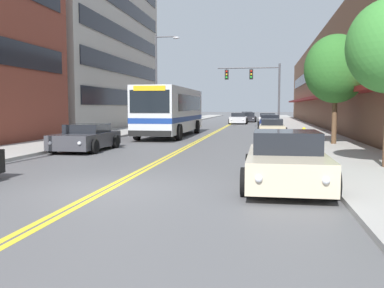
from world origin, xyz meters
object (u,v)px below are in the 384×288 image
Objects in this scene: traffic_signal_mast at (257,83)px; car_white_parked_right_end at (268,119)px; city_bus at (172,109)px; street_tree_right_mid at (336,69)px; car_champagne_parked_right_foreground at (286,161)px; car_beige_parked_right_far at (272,128)px; car_charcoal_moving_third at (249,117)px; car_silver_moving_second at (239,119)px; fire_hydrant at (304,135)px; car_red_moving_lead at (247,116)px; car_navy_parked_right_mid at (270,122)px; car_dark_grey_parked_left_mid at (86,138)px; street_lamp_left_far at (159,75)px.

car_white_parked_right_end is at bearing 82.58° from traffic_signal_mast.
city_bus is 12.00m from street_tree_right_mid.
car_champagne_parked_right_foreground reaches higher than car_beige_parked_right_far.
traffic_signal_mast is 1.07× the size of street_tree_right_mid.
car_silver_moving_second is at bearing -98.27° from car_charcoal_moving_third.
city_bus is 2.61× the size of car_charcoal_moving_third.
car_silver_moving_second is 5.57× the size of fire_hydrant.
city_bus is at bearing -109.27° from car_white_parked_right_end.
car_beige_parked_right_far reaches higher than fire_hydrant.
car_champagne_parked_right_foreground reaches higher than car_white_parked_right_end.
car_silver_moving_second is at bearing -91.19° from car_red_moving_lead.
car_red_moving_lead is at bearing 98.62° from car_white_parked_right_end.
car_navy_parked_right_mid is at bearing -50.08° from traffic_signal_mast.
traffic_signal_mast reaches higher than car_white_parked_right_end.
traffic_signal_mast reaches higher than car_navy_parked_right_mid.
city_bus is 10.46m from fire_hydrant.
car_beige_parked_right_far is (6.96, 1.82, -1.30)m from city_bus.
car_dark_grey_parked_left_mid is 1.03× the size of car_navy_parked_right_mid.
car_champagne_parked_right_foreground is 20.00m from car_beige_parked_right_far.
car_champagne_parked_right_foreground is 0.85× the size of street_tree_right_mid.
car_charcoal_moving_third reaches higher than car_dark_grey_parked_left_mid.
car_beige_parked_right_far is 0.95× the size of car_charcoal_moving_third.
car_champagne_parked_right_foreground is (8.75, -7.63, 0.07)m from car_dark_grey_parked_left_mid.
car_white_parked_right_end reaches higher than fire_hydrant.
fire_hydrant is at bearing -83.33° from car_charcoal_moving_third.
traffic_signal_mast is at bearing 92.41° from car_champagne_parked_right_foreground.
car_beige_parked_right_far is (0.05, -7.90, -0.08)m from car_navy_parked_right_mid.
fire_hydrant is at bearing -80.81° from traffic_signal_mast.
car_charcoal_moving_third reaches higher than car_red_moving_lead.
car_beige_parked_right_far is at bearing 54.70° from car_dark_grey_parked_left_mid.
street_tree_right_mid is at bearing 19.74° from car_dark_grey_parked_left_mid.
car_white_parked_right_end reaches higher than car_silver_moving_second.
car_dark_grey_parked_left_mid is at bearing -105.99° from car_white_parked_right_end.
street_lamp_left_far is 1.45× the size of street_tree_right_mid.
fire_hydrant is (2.77, -17.12, -3.73)m from traffic_signal_mast.
traffic_signal_mast is 17.74m from fire_hydrant.
car_red_moving_lead is (-3.17, 57.56, -0.07)m from car_champagne_parked_right_foreground.
car_navy_parked_right_mid is at bearing 90.08° from car_champagne_parked_right_foreground.
car_silver_moving_second is at bearing 144.90° from car_white_parked_right_end.
street_tree_right_mid reaches higher than car_white_parked_right_end.
street_tree_right_mid is at bearing -82.98° from car_white_parked_right_end.
car_red_moving_lead reaches higher than car_beige_parked_right_far.
traffic_signal_mast reaches higher than car_charcoal_moving_third.
street_lamp_left_far is at bearing 134.04° from street_tree_right_mid.
city_bus is at bearing 147.61° from street_tree_right_mid.
street_tree_right_mid reaches higher than car_red_moving_lead.
traffic_signal_mast reaches higher than car_red_moving_lead.
traffic_signal_mast is (-1.23, 29.33, 3.62)m from car_champagne_parked_right_foreground.
street_lamp_left_far reaches higher than car_red_moving_lead.
street_lamp_left_far reaches higher than car_charcoal_moving_third.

